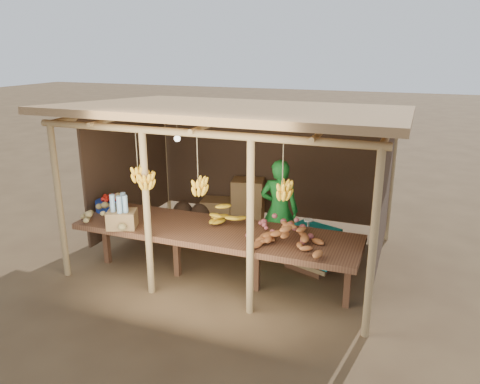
% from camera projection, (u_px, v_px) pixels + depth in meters
% --- Properties ---
extents(ground, '(60.00, 60.00, 0.00)m').
position_uv_depth(ground, '(240.00, 255.00, 7.40)').
color(ground, brown).
rests_on(ground, ground).
extents(stall_structure, '(4.70, 3.50, 2.43)m').
position_uv_depth(stall_structure, '(241.00, 136.00, 6.82)').
color(stall_structure, tan).
rests_on(stall_structure, ground).
extents(counter, '(3.90, 1.05, 0.80)m').
position_uv_depth(counter, '(215.00, 233.00, 6.33)').
color(counter, brown).
rests_on(counter, ground).
extents(potato_heap, '(0.91, 0.56, 0.36)m').
position_uv_depth(potato_heap, '(108.00, 210.00, 6.51)').
color(potato_heap, '#937F4C').
rests_on(potato_heap, counter).
extents(sweet_potato_heap, '(0.96, 0.71, 0.35)m').
position_uv_depth(sweet_potato_heap, '(294.00, 234.00, 5.68)').
color(sweet_potato_heap, '#9F5829').
rests_on(sweet_potato_heap, counter).
extents(onion_heap, '(0.90, 0.71, 0.36)m').
position_uv_depth(onion_heap, '(282.00, 223.00, 6.04)').
color(onion_heap, '#B35758').
rests_on(onion_heap, counter).
extents(banana_pile, '(0.66, 0.53, 0.35)m').
position_uv_depth(banana_pile, '(227.00, 213.00, 6.41)').
color(banana_pile, gold).
rests_on(banana_pile, counter).
extents(tomato_basin, '(0.43, 0.43, 0.23)m').
position_uv_depth(tomato_basin, '(110.00, 204.00, 7.03)').
color(tomato_basin, navy).
rests_on(tomato_basin, counter).
extents(bottle_box, '(0.46, 0.42, 0.48)m').
position_uv_depth(bottle_box, '(122.00, 215.00, 6.32)').
color(bottle_box, olive).
rests_on(bottle_box, counter).
extents(vendor, '(0.61, 0.43, 1.59)m').
position_uv_depth(vendor, '(279.00, 211.00, 7.05)').
color(vendor, '#1B7928').
rests_on(vendor, ground).
extents(tarp_crate, '(0.83, 0.78, 0.80)m').
position_uv_depth(tarp_crate, '(311.00, 247.00, 6.90)').
color(tarp_crate, brown).
rests_on(tarp_crate, ground).
extents(carton_stack, '(1.24, 0.56, 0.88)m').
position_uv_depth(carton_stack, '(237.00, 206.00, 8.50)').
color(carton_stack, olive).
rests_on(carton_stack, ground).
extents(burlap_sacks, '(0.74, 0.39, 0.52)m').
position_uv_depth(burlap_sacks, '(191.00, 214.00, 8.58)').
color(burlap_sacks, '#473121').
rests_on(burlap_sacks, ground).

